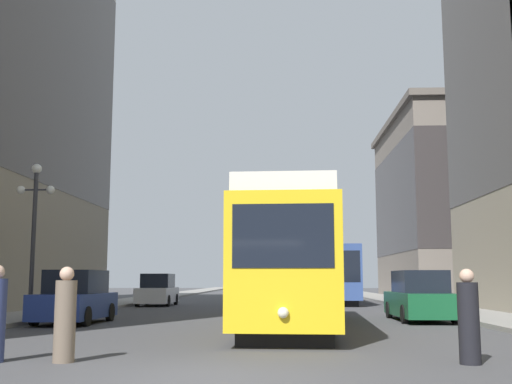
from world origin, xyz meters
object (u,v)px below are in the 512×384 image
Objects in this scene: parked_car_left_near at (75,299)px; transit_bus at (333,272)px; streetcar at (292,261)px; pedestrian_on_sidewalk at (469,319)px; parked_car_left_mid at (158,291)px; parked_car_right_far at (419,297)px; lamp_post_left_near at (34,216)px; pedestrian_crossing_far at (65,317)px.

transit_bus is at bearing 62.10° from parked_car_left_near.
streetcar reaches higher than pedestrian_on_sidewalk.
transit_bus is at bearing 84.44° from streetcar.
parked_car_right_far is (12.17, -12.87, 0.00)m from parked_car_left_mid.
parked_car_left_near reaches higher than pedestrian_on_sidewalk.
lamp_post_left_near is (-1.90, -13.85, 2.97)m from parked_car_left_mid.
parked_car_left_mid is 2.56× the size of pedestrian_on_sidewalk.
parked_car_left_mid is (-7.46, 16.11, -1.26)m from streetcar.
streetcar is at bearing 34.76° from parked_car_right_far.
pedestrian_on_sidewalk is 16.77m from lamp_post_left_near.
parked_car_right_far is at bearing -46.61° from parked_car_left_mid.
parked_car_left_near is 2.52× the size of pedestrian_on_sidewalk.
transit_bus reaches higher than parked_car_left_near.
pedestrian_on_sidewalk is (10.46, -24.77, -0.05)m from parked_car_left_mid.
streetcar is 20.15m from transit_bus.
parked_car_left_near is at bearing -118.21° from transit_bus.
pedestrian_crossing_far is at bearing -71.46° from parked_car_left_near.
pedestrian_on_sidewalk is (10.46, -10.10, -0.05)m from parked_car_left_near.
lamp_post_left_near is at bearing 158.06° from parked_car_left_near.
lamp_post_left_near reaches higher than parked_car_right_far.
parked_car_right_far is at bearing 4.02° from lamp_post_left_near.
pedestrian_crossing_far is (-7.26, -28.62, -1.14)m from transit_bus.
streetcar reaches higher than transit_bus.
lamp_post_left_near is at bearing 4.20° from parked_car_right_far.
pedestrian_crossing_far is at bearing -65.35° from lamp_post_left_near.
pedestrian_on_sidewalk is 0.30× the size of lamp_post_left_near.
parked_car_right_far is 0.89× the size of lamp_post_left_near.
parked_car_left_near is 2.46× the size of pedestrian_crossing_far.
lamp_post_left_near reaches higher than parked_car_left_near.
pedestrian_crossing_far is (3.12, -10.12, -0.03)m from parked_car_left_near.
pedestrian_on_sidewalk is at bearing -41.45° from lamp_post_left_near.
parked_car_left_mid is 0.78× the size of lamp_post_left_near.
lamp_post_left_near is at bearing 116.03° from pedestrian_crossing_far.
parked_car_left_mid is 17.71m from parked_car_right_far.
parked_car_right_far is (1.79, -16.69, -1.10)m from transit_bus.
streetcar is at bearing -13.56° from lamp_post_left_near.
pedestrian_crossing_far is at bearing 103.51° from pedestrian_on_sidewalk.
streetcar is at bearing -9.50° from parked_car_left_near.
pedestrian_on_sidewalk is (-1.71, -11.91, -0.06)m from parked_car_right_far.
streetcar is 7.81× the size of pedestrian_crossing_far.
pedestrian_on_sidewalk is at bearing -88.75° from transit_bus.
streetcar is 8.00× the size of pedestrian_on_sidewalk.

